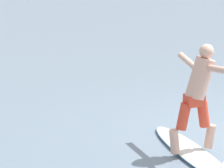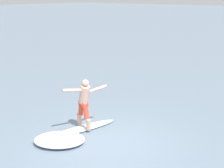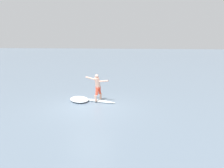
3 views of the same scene
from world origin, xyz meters
TOP-DOWN VIEW (x-y plane):
  - ground_plane at (0.00, 0.00)m, footprint 200.00×200.00m
  - surfboard at (-1.16, 0.21)m, footprint 1.02×2.38m
  - surfer at (-1.09, 0.23)m, footprint 0.77×1.45m
  - wave_foam_at_tail at (-1.00, -0.87)m, footprint 1.77×1.70m

SIDE VIEW (x-z plane):
  - ground_plane at x=0.00m, z-range 0.00..0.00m
  - surfboard at x=-1.16m, z-range -0.07..0.14m
  - wave_foam_at_tail at x=-1.00m, z-range 0.00..0.22m
  - surfer at x=-1.09m, z-range 0.20..1.76m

